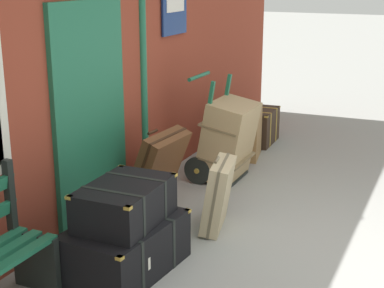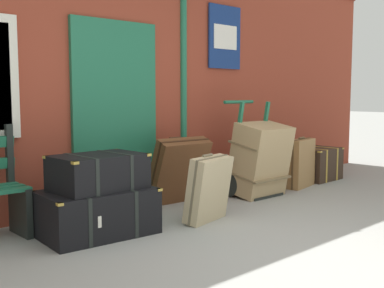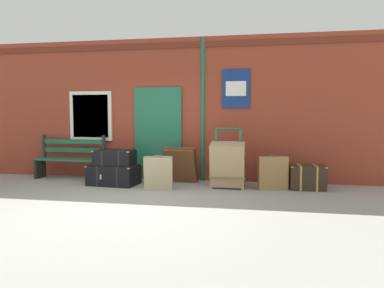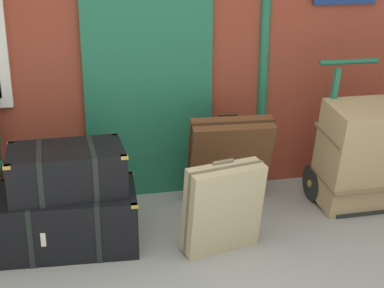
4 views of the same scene
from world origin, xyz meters
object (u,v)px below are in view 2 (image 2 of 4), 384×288
at_px(steamer_trunk_base, 97,212).
at_px(suitcase_umber, 301,163).
at_px(suitcase_cream, 209,189).
at_px(corner_trunk, 318,164).
at_px(large_brown_trunk, 260,159).
at_px(steamer_trunk_middle, 98,172).
at_px(porters_trolley, 250,173).
at_px(suitcase_brown, 178,171).

height_order(steamer_trunk_base, suitcase_umber, suitcase_umber).
bearing_deg(suitcase_cream, corner_trunk, 11.68).
bearing_deg(suitcase_umber, large_brown_trunk, -179.41).
xyz_separation_m(steamer_trunk_middle, porters_trolley, (2.38, 0.23, -0.31)).
relative_size(large_brown_trunk, suitcase_umber, 1.34).
bearing_deg(large_brown_trunk, porters_trolley, 90.00).
height_order(suitcase_cream, corner_trunk, suitcase_cream).
relative_size(steamer_trunk_base, large_brown_trunk, 1.12).
distance_m(steamer_trunk_middle, suitcase_cream, 1.14).
xyz_separation_m(large_brown_trunk, suitcase_cream, (-1.33, -0.43, -0.14)).
bearing_deg(steamer_trunk_middle, large_brown_trunk, 1.40).
bearing_deg(porters_trolley, suitcase_umber, -10.26).
relative_size(steamer_trunk_middle, corner_trunk, 1.16).
bearing_deg(porters_trolley, large_brown_trunk, -90.00).
bearing_deg(corner_trunk, suitcase_brown, 175.74).
bearing_deg(porters_trolley, corner_trunk, 0.06).
distance_m(porters_trolley, suitcase_umber, 0.91).
distance_m(steamer_trunk_middle, corner_trunk, 3.97).
distance_m(suitcase_cream, suitcase_brown, 0.85).
xyz_separation_m(porters_trolley, suitcase_brown, (-1.05, 0.20, 0.12)).
height_order(suitcase_umber, corner_trunk, suitcase_umber).
distance_m(large_brown_trunk, suitcase_umber, 0.91).
bearing_deg(corner_trunk, steamer_trunk_base, -176.55).
bearing_deg(suitcase_cream, steamer_trunk_middle, 160.69).
distance_m(suitcase_brown, corner_trunk, 2.63).
relative_size(suitcase_umber, suitcase_cream, 1.02).
bearing_deg(suitcase_umber, steamer_trunk_middle, -178.82).
xyz_separation_m(porters_trolley, corner_trunk, (1.57, 0.00, -0.03)).
bearing_deg(suitcase_cream, steamer_trunk_base, 161.47).
bearing_deg(steamer_trunk_base, suitcase_cream, -18.53).
distance_m(steamer_trunk_base, suitcase_cream, 1.14).
relative_size(porters_trolley, suitcase_umber, 1.71).
relative_size(porters_trolley, large_brown_trunk, 1.28).
bearing_deg(steamer_trunk_base, suitcase_brown, 17.73).
bearing_deg(steamer_trunk_base, suitcase_umber, 1.31).
bearing_deg(suitcase_brown, steamer_trunk_middle, -162.28).
xyz_separation_m(steamer_trunk_middle, suitcase_cream, (1.05, -0.37, -0.25)).
height_order(suitcase_umber, suitcase_brown, suitcase_brown).
bearing_deg(porters_trolley, suitcase_brown, 169.35).
height_order(large_brown_trunk, suitcase_brown, large_brown_trunk).
bearing_deg(large_brown_trunk, suitcase_brown, 160.59).
bearing_deg(porters_trolley, suitcase_cream, -155.80).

